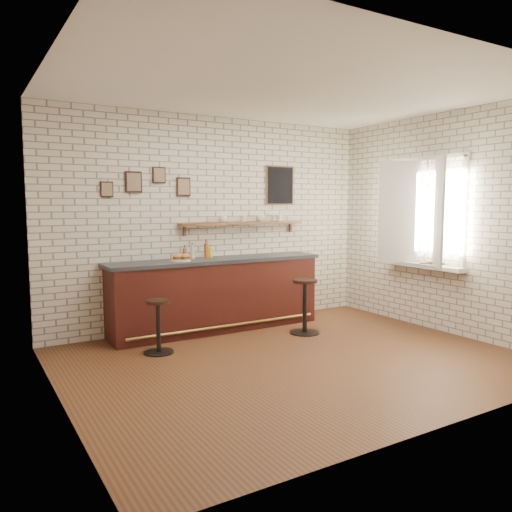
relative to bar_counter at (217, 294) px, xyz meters
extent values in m
plane|color=brown|center=(0.14, -1.70, -0.51)|extent=(5.00, 5.00, 0.00)
cube|color=#3F1510|center=(0.00, 0.00, -0.03)|extent=(3.00, 0.58, 0.96)
cube|color=#2D333A|center=(0.00, 0.00, 0.48)|extent=(3.10, 0.62, 0.05)
cylinder|color=olive|center=(0.00, -0.32, -0.39)|extent=(2.79, 0.04, 0.04)
cylinder|color=white|center=(-0.55, -0.03, 0.51)|extent=(0.28, 0.28, 0.01)
cylinder|color=gold|center=(-0.49, -0.01, 0.52)|extent=(0.05, 0.05, 0.00)
cylinder|color=gold|center=(-0.51, -0.05, 0.52)|extent=(0.05, 0.05, 0.00)
cylinder|color=gold|center=(-0.66, 0.03, 0.52)|extent=(0.06, 0.06, 0.00)
cylinder|color=gold|center=(-0.52, 0.01, 0.52)|extent=(0.06, 0.06, 0.00)
cylinder|color=gold|center=(-0.65, -0.08, 0.52)|extent=(0.06, 0.06, 0.00)
cylinder|color=gold|center=(-0.49, -0.03, 0.52)|extent=(0.04, 0.04, 0.00)
cylinder|color=gold|center=(-0.55, -0.09, 0.52)|extent=(0.05, 0.05, 0.00)
cylinder|color=gold|center=(-0.66, -0.10, 0.52)|extent=(0.04, 0.04, 0.00)
cylinder|color=gold|center=(-0.69, 0.00, 0.52)|extent=(0.05, 0.05, 0.00)
cylinder|color=gold|center=(-0.51, -0.08, 0.52)|extent=(0.06, 0.06, 0.00)
cylinder|color=gold|center=(-0.66, 0.00, 0.52)|extent=(0.04, 0.04, 0.00)
cylinder|color=brown|center=(-0.41, 0.14, 0.58)|extent=(0.06, 0.06, 0.15)
cylinder|color=brown|center=(-0.41, 0.14, 0.67)|extent=(0.02, 0.02, 0.03)
cylinder|color=black|center=(-0.41, 0.14, 0.69)|extent=(0.02, 0.02, 0.01)
cylinder|color=beige|center=(-0.30, 0.14, 0.59)|extent=(0.06, 0.06, 0.17)
cylinder|color=beige|center=(-0.30, 0.14, 0.69)|extent=(0.02, 0.02, 0.04)
cylinder|color=black|center=(-0.30, 0.14, 0.71)|extent=(0.02, 0.02, 0.01)
cylinder|color=#935017|center=(-0.09, 0.14, 0.61)|extent=(0.06, 0.06, 0.20)
cylinder|color=#935017|center=(-0.09, 0.14, 0.73)|extent=(0.02, 0.02, 0.05)
cylinder|color=black|center=(-0.09, 0.14, 0.76)|extent=(0.03, 0.03, 0.01)
cylinder|color=yellow|center=(-0.02, 0.14, 0.57)|extent=(0.06, 0.06, 0.14)
cylinder|color=yellow|center=(-0.02, 0.14, 0.66)|extent=(0.03, 0.03, 0.03)
cylinder|color=maroon|center=(-0.02, 0.14, 0.68)|extent=(0.03, 0.03, 0.01)
cylinder|color=black|center=(-1.09, -0.64, -0.50)|extent=(0.36, 0.36, 0.02)
cylinder|color=black|center=(-1.09, -0.64, -0.20)|extent=(0.05, 0.05, 0.59)
cylinder|color=black|center=(-1.09, -0.64, 0.12)|extent=(0.29, 0.29, 0.04)
cylinder|color=black|center=(0.94, -0.80, -0.50)|extent=(0.41, 0.41, 0.02)
cylinder|color=black|center=(0.94, -0.80, -0.15)|extent=(0.06, 0.06, 0.68)
cylinder|color=black|center=(0.94, -0.80, 0.21)|extent=(0.39, 0.39, 0.04)
cube|color=brown|center=(0.54, 0.20, 0.97)|extent=(2.00, 0.18, 0.04)
cube|color=brown|center=(-0.36, 0.27, 0.89)|extent=(0.03, 0.04, 0.16)
cube|color=brown|center=(1.44, 0.27, 0.89)|extent=(0.03, 0.04, 0.16)
imported|color=white|center=(0.21, 0.20, 1.04)|extent=(0.13, 0.13, 0.10)
imported|color=white|center=(0.54, 0.20, 1.04)|extent=(0.12, 0.12, 0.09)
imported|color=white|center=(0.85, 0.20, 1.04)|extent=(0.13, 0.13, 0.10)
imported|color=white|center=(1.17, 0.20, 1.04)|extent=(0.14, 0.14, 0.10)
cube|color=black|center=(-1.06, 0.28, 1.54)|extent=(0.22, 0.02, 0.28)
cube|color=black|center=(-0.71, 0.28, 1.64)|extent=(0.18, 0.02, 0.22)
cube|color=black|center=(-0.36, 0.28, 1.49)|extent=(0.20, 0.02, 0.26)
cube|color=black|center=(-1.41, 0.28, 1.44)|extent=(0.16, 0.02, 0.20)
cube|color=black|center=(1.24, 0.28, 1.54)|extent=(0.46, 0.02, 0.56)
cube|color=white|center=(2.54, -1.40, 0.39)|extent=(0.20, 1.35, 0.06)
cube|color=white|center=(2.61, -1.40, 1.89)|extent=(0.05, 1.30, 0.06)
cube|color=white|center=(2.61, -1.40, 0.39)|extent=(0.05, 1.30, 0.06)
cube|color=white|center=(2.61, -2.00, 1.14)|extent=(0.05, 0.06, 1.50)
cube|color=white|center=(2.61, -0.80, 1.14)|extent=(0.05, 0.06, 1.50)
cube|color=white|center=(2.46, -1.70, 1.14)|extent=(0.40, 0.46, 1.46)
cube|color=white|center=(2.46, -1.10, 1.14)|extent=(0.40, 0.46, 1.46)
imported|color=tan|center=(2.52, -1.53, 0.43)|extent=(0.28, 0.30, 0.02)
imported|color=tan|center=(2.52, -1.57, 0.45)|extent=(0.18, 0.23, 0.02)
camera|label=1|loc=(-3.07, -6.20, 1.26)|focal=35.00mm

